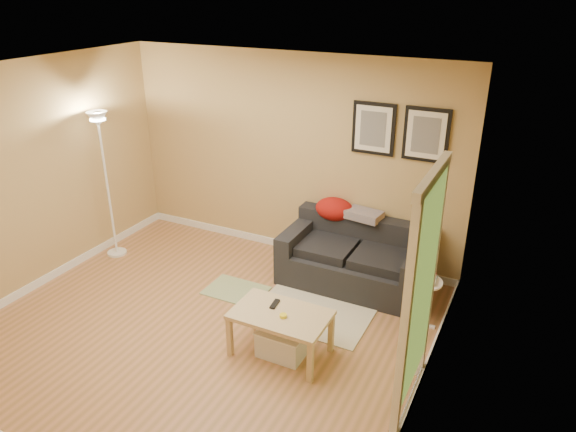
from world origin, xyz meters
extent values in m
plane|color=#B4774D|center=(0.00, 0.00, 0.00)|extent=(4.50, 4.50, 0.00)
plane|color=white|center=(0.00, 0.00, 2.60)|extent=(4.50, 4.50, 0.00)
plane|color=tan|center=(0.00, 2.00, 1.30)|extent=(4.50, 0.00, 4.50)
plane|color=tan|center=(0.00, -2.00, 1.30)|extent=(4.50, 0.00, 4.50)
plane|color=tan|center=(-2.25, 0.00, 1.30)|extent=(0.00, 4.00, 4.00)
plane|color=tan|center=(2.25, 0.00, 1.30)|extent=(0.00, 4.00, 4.00)
cube|color=white|center=(0.00, 1.99, 0.05)|extent=(4.50, 0.02, 0.10)
cube|color=white|center=(-2.24, 0.00, 0.05)|extent=(0.02, 4.00, 0.10)
cube|color=white|center=(2.24, 0.00, 0.05)|extent=(0.02, 4.00, 0.10)
cube|color=beige|center=(0.91, 0.72, 0.01)|extent=(1.25, 0.85, 0.01)
cube|color=#668C4C|center=(-0.08, 0.75, 0.01)|extent=(0.70, 0.50, 0.01)
cube|color=black|center=(0.79, 0.07, 0.47)|extent=(0.07, 0.16, 0.02)
cylinder|color=yellow|center=(0.96, -0.07, 0.48)|extent=(0.07, 0.07, 0.03)
camera|label=1|loc=(2.86, -3.79, 3.35)|focal=33.26mm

